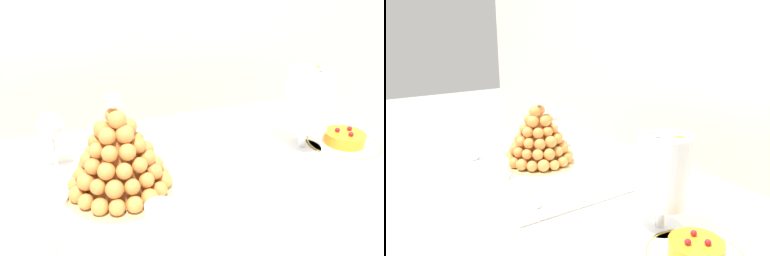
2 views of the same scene
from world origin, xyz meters
The scene contains 10 objects.
buffet_table centered at (0.00, 0.00, 0.66)m, with size 1.28×0.80×0.79m.
serving_tray centered at (-0.13, -0.03, 0.79)m, with size 0.60×0.45×0.02m.
croquembouche centered at (-0.17, -0.01, 0.88)m, with size 0.24×0.24×0.24m.
dessert_cup_left centered at (-0.35, -0.18, 0.82)m, with size 0.05×0.05×0.06m.
dessert_cup_mid_left centered at (-0.12, -0.17, 0.82)m, with size 0.06×0.06×0.06m.
dessert_cup_centre centered at (0.09, -0.18, 0.82)m, with size 0.05×0.05×0.05m.
creme_brulee_ramekin centered at (-0.33, -0.01, 0.81)m, with size 0.09×0.09×0.02m.
macaron_goblet centered at (0.36, 0.03, 0.93)m, with size 0.12×0.12×0.24m.
fruit_tart_plate centered at (0.48, 0.00, 0.80)m, with size 0.21×0.21×0.05m.
wine_glass centered at (-0.30, 0.15, 0.91)m, with size 0.06×0.06×0.16m.
Camera 1 is at (-0.28, -0.74, 1.28)m, focal length 34.83 mm.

